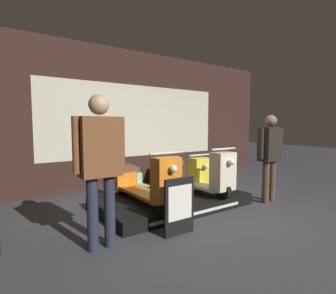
% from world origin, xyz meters
% --- Properties ---
extents(ground_plane, '(30.00, 30.00, 0.00)m').
position_xyz_m(ground_plane, '(0.00, 0.00, 0.00)').
color(ground_plane, '#38383D').
extents(shop_wall_back, '(8.37, 0.09, 3.20)m').
position_xyz_m(shop_wall_back, '(0.00, 3.18, 1.60)').
color(shop_wall_back, '#331E19').
rests_on(shop_wall_back, ground_plane).
extents(display_platform, '(2.59, 1.52, 0.19)m').
position_xyz_m(display_platform, '(-0.37, 1.25, 0.10)').
color(display_platform, black).
rests_on(display_platform, ground_plane).
extents(scooter_display_left, '(0.55, 1.80, 0.88)m').
position_xyz_m(scooter_display_left, '(-0.95, 1.18, 0.52)').
color(scooter_display_left, black).
rests_on(scooter_display_left, display_platform).
extents(scooter_display_right, '(0.55, 1.80, 0.88)m').
position_xyz_m(scooter_display_right, '(0.22, 1.18, 0.52)').
color(scooter_display_right, black).
rests_on(scooter_display_right, display_platform).
extents(scooter_backrow_0, '(0.55, 1.80, 0.88)m').
position_xyz_m(scooter_backrow_0, '(-0.40, 2.00, 0.33)').
color(scooter_backrow_0, black).
rests_on(scooter_backrow_0, ground_plane).
extents(scooter_backrow_1, '(0.55, 1.80, 0.88)m').
position_xyz_m(scooter_backrow_1, '(0.42, 2.00, 0.33)').
color(scooter_backrow_1, black).
rests_on(scooter_backrow_1, ground_plane).
extents(person_left_browsing, '(0.62, 0.26, 1.80)m').
position_xyz_m(person_left_browsing, '(-1.98, 0.39, 1.08)').
color(person_left_browsing, '#232838').
rests_on(person_left_browsing, ground_plane).
extents(person_right_browsing, '(0.60, 0.25, 1.64)m').
position_xyz_m(person_right_browsing, '(1.29, 0.39, 0.97)').
color(person_right_browsing, '#473828').
rests_on(person_right_browsing, ground_plane).
extents(price_sign_board, '(0.46, 0.04, 0.76)m').
position_xyz_m(price_sign_board, '(-0.99, 0.17, 0.39)').
color(price_sign_board, black).
rests_on(price_sign_board, ground_plane).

